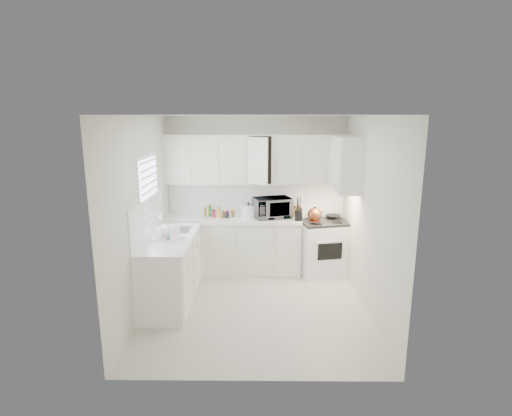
{
  "coord_description": "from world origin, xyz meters",
  "views": [
    {
      "loc": [
        0.05,
        -5.12,
        2.59
      ],
      "look_at": [
        0.0,
        0.7,
        1.25
      ],
      "focal_mm": 28.07,
      "sensor_mm": 36.0,
      "label": 1
    }
  ],
  "objects_px": {
    "stove": "(323,240)",
    "utensil_crock": "(299,209)",
    "microwave": "(272,205)",
    "dish_rack": "(167,232)",
    "tea_kettle": "(315,214)",
    "rice_cooker": "(249,210)"
  },
  "relations": [
    {
      "from": "rice_cooker",
      "to": "utensil_crock",
      "type": "distance_m",
      "value": 0.84
    },
    {
      "from": "microwave",
      "to": "dish_rack",
      "type": "distance_m",
      "value": 1.92
    },
    {
      "from": "utensil_crock",
      "to": "dish_rack",
      "type": "relative_size",
      "value": 1.05
    },
    {
      "from": "microwave",
      "to": "dish_rack",
      "type": "relative_size",
      "value": 1.59
    },
    {
      "from": "tea_kettle",
      "to": "rice_cooker",
      "type": "bearing_deg",
      "value": 164.66
    },
    {
      "from": "microwave",
      "to": "rice_cooker",
      "type": "bearing_deg",
      "value": 163.13
    },
    {
      "from": "rice_cooker",
      "to": "dish_rack",
      "type": "xyz_separation_m",
      "value": [
        -1.08,
        -1.23,
        -0.02
      ]
    },
    {
      "from": "tea_kettle",
      "to": "stove",
      "type": "bearing_deg",
      "value": 38.41
    },
    {
      "from": "dish_rack",
      "to": "rice_cooker",
      "type": "bearing_deg",
      "value": 66.24
    },
    {
      "from": "stove",
      "to": "utensil_crock",
      "type": "height_order",
      "value": "utensil_crock"
    },
    {
      "from": "rice_cooker",
      "to": "tea_kettle",
      "type": "bearing_deg",
      "value": 1.57
    },
    {
      "from": "microwave",
      "to": "rice_cooker",
      "type": "relative_size",
      "value": 2.34
    },
    {
      "from": "tea_kettle",
      "to": "rice_cooker",
      "type": "height_order",
      "value": "rice_cooker"
    },
    {
      "from": "dish_rack",
      "to": "utensil_crock",
      "type": "bearing_deg",
      "value": 45.98
    },
    {
      "from": "stove",
      "to": "microwave",
      "type": "bearing_deg",
      "value": 163.11
    },
    {
      "from": "utensil_crock",
      "to": "dish_rack",
      "type": "xyz_separation_m",
      "value": [
        -1.88,
        -1.03,
        -0.09
      ]
    },
    {
      "from": "rice_cooker",
      "to": "dish_rack",
      "type": "height_order",
      "value": "rice_cooker"
    },
    {
      "from": "stove",
      "to": "utensil_crock",
      "type": "bearing_deg",
      "value": -174.66
    },
    {
      "from": "rice_cooker",
      "to": "dish_rack",
      "type": "distance_m",
      "value": 1.63
    },
    {
      "from": "rice_cooker",
      "to": "utensil_crock",
      "type": "height_order",
      "value": "utensil_crock"
    },
    {
      "from": "tea_kettle",
      "to": "dish_rack",
      "type": "distance_m",
      "value": 2.36
    },
    {
      "from": "tea_kettle",
      "to": "dish_rack",
      "type": "height_order",
      "value": "tea_kettle"
    }
  ]
}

